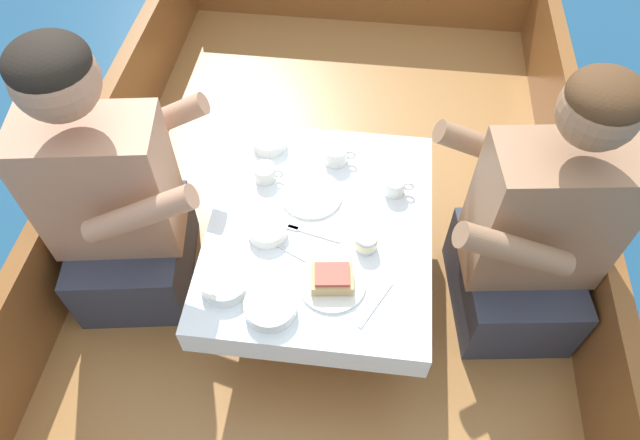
% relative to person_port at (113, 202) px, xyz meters
% --- Properties ---
extents(ground_plane, '(60.00, 60.00, 0.00)m').
position_rel_person_port_xyz_m(ground_plane, '(0.64, 0.13, -0.76)').
color(ground_plane, navy).
extents(boat_deck, '(1.85, 3.20, 0.35)m').
position_rel_person_port_xyz_m(boat_deck, '(0.64, 0.13, -0.59)').
color(boat_deck, '#9E6B38').
rests_on(boat_deck, ground_plane).
extents(gunwale_port, '(0.06, 3.20, 0.35)m').
position_rel_person_port_xyz_m(gunwale_port, '(-0.25, 0.13, -0.24)').
color(gunwale_port, brown).
rests_on(gunwale_port, boat_deck).
extents(gunwale_starboard, '(0.06, 3.20, 0.35)m').
position_rel_person_port_xyz_m(gunwale_starboard, '(1.54, 0.13, -0.24)').
color(gunwale_starboard, brown).
rests_on(gunwale_starboard, boat_deck).
extents(cockpit_table, '(0.69, 0.83, 0.38)m').
position_rel_person_port_xyz_m(cockpit_table, '(0.64, 0.02, -0.07)').
color(cockpit_table, '#B2B2B7').
rests_on(cockpit_table, boat_deck).
extents(person_port, '(0.57, 0.51, 1.00)m').
position_rel_person_port_xyz_m(person_port, '(0.00, 0.00, 0.00)').
color(person_port, '#333847').
rests_on(person_port, boat_deck).
extents(person_starboard, '(0.56, 0.50, 0.99)m').
position_rel_person_port_xyz_m(person_starboard, '(1.29, 0.04, -0.02)').
color(person_starboard, '#333847').
rests_on(person_starboard, boat_deck).
extents(plate_sandwich, '(0.20, 0.20, 0.01)m').
position_rel_person_port_xyz_m(plate_sandwich, '(0.70, -0.19, -0.03)').
color(plate_sandwich, silver).
rests_on(plate_sandwich, cockpit_table).
extents(plate_bread, '(0.20, 0.20, 0.01)m').
position_rel_person_port_xyz_m(plate_bread, '(0.60, 0.13, -0.03)').
color(plate_bread, silver).
rests_on(plate_bread, cockpit_table).
extents(sandwich, '(0.13, 0.11, 0.05)m').
position_rel_person_port_xyz_m(sandwich, '(0.70, -0.19, -0.00)').
color(sandwich, tan).
rests_on(sandwich, plate_sandwich).
extents(bowl_port_near, '(0.15, 0.15, 0.04)m').
position_rel_person_port_xyz_m(bowl_port_near, '(0.54, -0.29, -0.01)').
color(bowl_port_near, silver).
rests_on(bowl_port_near, cockpit_table).
extents(bowl_starboard_near, '(0.12, 0.12, 0.04)m').
position_rel_person_port_xyz_m(bowl_starboard_near, '(0.43, 0.33, -0.01)').
color(bowl_starboard_near, silver).
rests_on(bowl_starboard_near, cockpit_table).
extents(bowl_center_far, '(0.12, 0.12, 0.04)m').
position_rel_person_port_xyz_m(bowl_center_far, '(0.49, -0.04, -0.01)').
color(bowl_center_far, silver).
rests_on(bowl_center_far, cockpit_table).
extents(bowl_port_far, '(0.14, 0.14, 0.04)m').
position_rel_person_port_xyz_m(bowl_port_far, '(0.40, -0.24, -0.01)').
color(bowl_port_far, silver).
rests_on(bowl_port_far, cockpit_table).
extents(coffee_cup_port, '(0.11, 0.08, 0.06)m').
position_rel_person_port_xyz_m(coffee_cup_port, '(0.67, 0.29, -0.00)').
color(coffee_cup_port, silver).
rests_on(coffee_cup_port, cockpit_table).
extents(coffee_cup_starboard, '(0.10, 0.07, 0.06)m').
position_rel_person_port_xyz_m(coffee_cup_starboard, '(0.87, 0.18, -0.01)').
color(coffee_cup_starboard, silver).
rests_on(coffee_cup_starboard, cockpit_table).
extents(coffee_cup_center, '(0.10, 0.07, 0.05)m').
position_rel_person_port_xyz_m(coffee_cup_center, '(0.45, 0.18, -0.01)').
color(coffee_cup_center, silver).
rests_on(coffee_cup_center, cockpit_table).
extents(tin_can, '(0.07, 0.07, 0.05)m').
position_rel_person_port_xyz_m(tin_can, '(0.79, -0.05, -0.01)').
color(tin_can, silver).
rests_on(tin_can, cockpit_table).
extents(utensil_spoon_starboard, '(0.16, 0.08, 0.01)m').
position_rel_person_port_xyz_m(utensil_spoon_starboard, '(0.56, -0.09, -0.03)').
color(utensil_spoon_starboard, silver).
rests_on(utensil_spoon_starboard, cockpit_table).
extents(utensil_knife_starboard, '(0.09, 0.16, 0.00)m').
position_rel_person_port_xyz_m(utensil_knife_starboard, '(0.83, -0.24, -0.03)').
color(utensil_knife_starboard, silver).
rests_on(utensil_knife_starboard, cockpit_table).
extents(utensil_fork_port, '(0.17, 0.06, 0.00)m').
position_rel_person_port_xyz_m(utensil_fork_port, '(0.61, -0.02, -0.03)').
color(utensil_fork_port, silver).
rests_on(utensil_fork_port, cockpit_table).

